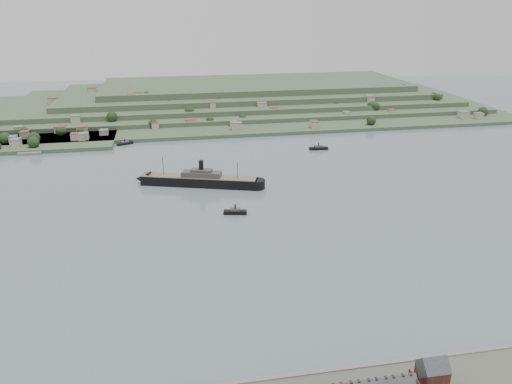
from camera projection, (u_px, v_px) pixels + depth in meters
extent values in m
plane|color=slate|center=(274.00, 224.00, 345.09)|extent=(1400.00, 1400.00, 0.00)
cube|color=gray|center=(351.00, 369.00, 208.09)|extent=(220.00, 2.00, 2.60)
cube|color=#471E19|center=(414.00, 379.00, 190.49)|extent=(0.50, 8.40, 3.00)
cube|color=black|center=(388.00, 380.00, 188.12)|extent=(0.90, 1.40, 3.20)
cube|color=black|center=(401.00, 378.00, 189.05)|extent=(0.90, 1.40, 3.20)
cube|color=#471E19|center=(432.00, 376.00, 197.12)|extent=(10.00, 10.00, 9.00)
cube|color=#35373C|center=(433.00, 367.00, 195.48)|extent=(10.40, 10.18, 10.18)
cube|color=#3B5337|center=(217.00, 112.00, 674.22)|extent=(760.00, 260.00, 4.00)
cube|color=#3B5337|center=(229.00, 105.00, 698.88)|extent=(680.00, 220.00, 5.00)
cube|color=#3B5337|center=(238.00, 98.00, 713.17)|extent=(600.00, 200.00, 6.00)
cube|color=#3B5337|center=(247.00, 92.00, 727.09)|extent=(520.00, 180.00, 7.00)
cube|color=#3B5337|center=(255.00, 85.00, 740.65)|extent=(440.00, 160.00, 8.00)
cube|color=#3B5337|center=(44.00, 141.00, 539.56)|extent=(150.00, 90.00, 4.00)
cube|color=gray|center=(31.00, 152.00, 500.45)|extent=(22.00, 14.00, 2.80)
cube|color=black|center=(199.00, 181.00, 414.16)|extent=(96.38, 42.23, 7.55)
cone|color=black|center=(143.00, 179.00, 420.04)|extent=(16.31, 16.31, 12.95)
cylinder|color=black|center=(257.00, 184.00, 408.28)|extent=(12.95, 12.95, 7.55)
cube|color=#70624A|center=(199.00, 177.00, 412.67)|extent=(93.99, 40.54, 0.65)
cube|color=#423F3D|center=(202.00, 174.00, 411.55)|extent=(33.79, 19.21, 4.32)
cube|color=#423F3D|center=(201.00, 171.00, 410.49)|extent=(18.75, 12.50, 2.70)
cylinder|color=black|center=(201.00, 166.00, 409.01)|extent=(3.88, 3.88, 9.71)
cylinder|color=#43301F|center=(163.00, 167.00, 413.71)|extent=(0.54, 0.54, 17.26)
cylinder|color=#43301F|center=(238.00, 171.00, 406.52)|extent=(0.54, 0.54, 15.11)
cube|color=black|center=(235.00, 212.00, 360.52)|extent=(17.28, 7.80, 2.68)
cube|color=#423F3D|center=(235.00, 210.00, 359.79)|extent=(8.10, 5.04, 2.01)
cylinder|color=black|center=(235.00, 207.00, 358.98)|extent=(1.12, 1.12, 3.90)
cube|color=black|center=(125.00, 144.00, 531.58)|extent=(17.62, 10.91, 2.28)
cube|color=#423F3D|center=(125.00, 142.00, 530.96)|extent=(8.56, 6.45, 1.71)
cylinder|color=black|center=(125.00, 140.00, 530.27)|extent=(0.95, 0.95, 3.32)
cube|color=black|center=(319.00, 148.00, 514.03)|extent=(19.67, 6.68, 2.58)
cube|color=#423F3D|center=(319.00, 147.00, 513.32)|extent=(8.98, 4.88, 1.94)
cylinder|color=black|center=(319.00, 145.00, 512.54)|extent=(1.08, 1.08, 3.76)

